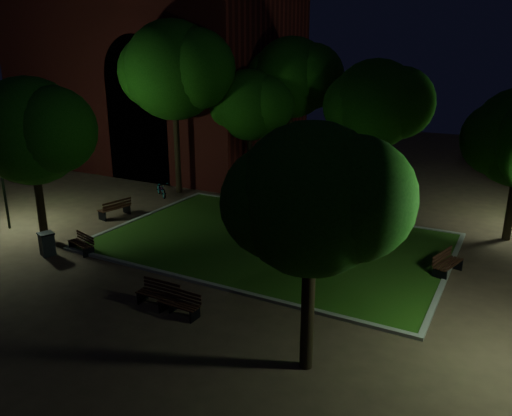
{
  "coord_description": "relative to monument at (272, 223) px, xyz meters",
  "views": [
    {
      "loc": [
        9.53,
        -17.13,
        8.3
      ],
      "look_at": [
        -0.29,
        1.0,
        1.89
      ],
      "focal_mm": 35.0,
      "sensor_mm": 36.0,
      "label": 1
    }
  ],
  "objects": [
    {
      "name": "lawn_kerb",
      "position": [
        0.0,
        0.0,
        -0.9
      ],
      "size": [
        15.4,
        10.4,
        0.12
      ],
      "color": "slate",
      "rests_on": "ground"
    },
    {
      "name": "bench_near_right",
      "position": [
        0.28,
        -7.33,
        -0.58
      ],
      "size": [
        1.49,
        0.56,
        0.81
      ],
      "rotation": [
        0.0,
        0.0,
        -0.03
      ],
      "color": "black",
      "rests_on": "ground"
    },
    {
      "name": "building_main",
      "position": [
        -15.86,
        11.79,
        6.42
      ],
      "size": [
        20.0,
        12.0,
        15.0
      ],
      "color": "#531612",
      "rests_on": "ground"
    },
    {
      "name": "lamppost_sw",
      "position": [
        -12.34,
        -4.44,
        1.91
      ],
      "size": [
        1.18,
        0.28,
        4.05
      ],
      "color": "black",
      "rests_on": "ground"
    },
    {
      "name": "lamppost_nw",
      "position": [
        -10.71,
        8.51,
        2.25
      ],
      "size": [
        1.18,
        0.28,
        4.6
      ],
      "color": "black",
      "rests_on": "ground"
    },
    {
      "name": "bench_left_side",
      "position": [
        -8.98,
        -0.59,
        -0.5
      ],
      "size": [
        0.92,
        1.84,
        0.97
      ],
      "rotation": [
        0.0,
        0.0,
        -1.76
      ],
      "color": "black",
      "rests_on": "ground"
    },
    {
      "name": "bench_right_side",
      "position": [
        7.53,
        0.21,
        -0.53
      ],
      "size": [
        1.0,
        1.76,
        0.91
      ],
      "rotation": [
        0.0,
        0.0,
        1.3
      ],
      "color": "black",
      "rests_on": "ground"
    },
    {
      "name": "tree_north_wl",
      "position": [
        -5.24,
        7.46,
        4.36
      ],
      "size": [
        5.22,
        4.26,
        7.46
      ],
      "color": "black",
      "rests_on": "ground"
    },
    {
      "name": "tree_north_er",
      "position": [
        2.32,
        7.78,
        4.74
      ],
      "size": [
        5.86,
        4.78,
        8.09
      ],
      "color": "black",
      "rests_on": "ground"
    },
    {
      "name": "bench_west_near",
      "position": [
        -6.78,
        -4.94,
        -0.58
      ],
      "size": [
        1.54,
        0.87,
        0.8
      ],
      "rotation": [
        0.0,
        0.0,
        -0.27
      ],
      "color": "black",
      "rests_on": "ground"
    },
    {
      "name": "trash_bin",
      "position": [
        -7.81,
        -5.9,
        -0.44
      ],
      "size": [
        0.76,
        0.76,
        1.01
      ],
      "color": "black",
      "rests_on": "ground"
    },
    {
      "name": "tree_nw",
      "position": [
        -8.87,
        4.97,
        6.39
      ],
      "size": [
        7.06,
        5.76,
        10.23
      ],
      "color": "black",
      "rests_on": "ground"
    },
    {
      "name": "tree_west",
      "position": [
        -9.3,
        -4.77,
        4.11
      ],
      "size": [
        5.76,
        4.7,
        7.42
      ],
      "color": "black",
      "rests_on": "ground"
    },
    {
      "name": "bench_far_side",
      "position": [
        2.48,
        6.41,
        -0.52
      ],
      "size": [
        1.8,
        1.03,
        0.94
      ],
      "rotation": [
        0.0,
        0.0,
        2.87
      ],
      "color": "black",
      "rests_on": "ground"
    },
    {
      "name": "ground",
      "position": [
        0.0,
        -2.0,
        -0.96
      ],
      "size": [
        80.0,
        80.0,
        0.0
      ],
      "primitive_type": "plane",
      "color": "#4C3728"
    },
    {
      "name": "bench_near_left",
      "position": [
        -0.74,
        -7.16,
        -0.56
      ],
      "size": [
        1.56,
        0.57,
        0.85
      ],
      "rotation": [
        0.0,
        0.0,
        0.01
      ],
      "color": "black",
      "rests_on": "ground"
    },
    {
      "name": "bicycle",
      "position": [
        -9.41,
        3.78,
        -0.5
      ],
      "size": [
        1.75,
        1.5,
        0.91
      ],
      "primitive_type": "imported",
      "rotation": [
        0.0,
        0.0,
        0.95
      ],
      "color": "black",
      "rests_on": "ground"
    },
    {
      "name": "lawn",
      "position": [
        0.0,
        0.0,
        -0.92
      ],
      "size": [
        15.0,
        10.0,
        0.08
      ],
      "primitive_type": "cube",
      "color": "#264D12",
      "rests_on": "ground"
    },
    {
      "name": "monument",
      "position": [
        0.0,
        0.0,
        0.0
      ],
      "size": [
        1.4,
        1.4,
        3.2
      ],
      "color": "gray",
      "rests_on": "lawn"
    },
    {
      "name": "tree_far_north",
      "position": [
        -3.6,
        9.92,
        5.9
      ],
      "size": [
        6.08,
        4.96,
        9.34
      ],
      "color": "black",
      "rests_on": "ground"
    },
    {
      "name": "tree_se",
      "position": [
        5.16,
        -8.02,
        3.86
      ],
      "size": [
        4.81,
        3.93,
        6.79
      ],
      "color": "black",
      "rests_on": "ground"
    }
  ]
}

